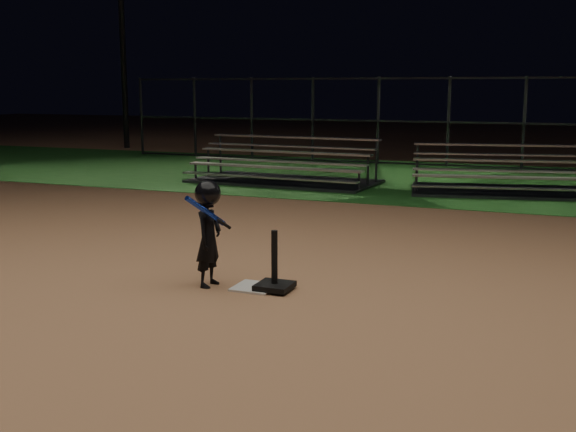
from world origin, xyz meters
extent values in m
plane|color=#AD754E|center=(0.00, 0.00, 0.00)|extent=(80.00, 80.00, 0.00)
cube|color=#1A4D18|center=(0.00, 10.00, 0.01)|extent=(60.00, 8.00, 0.01)
cube|color=beige|center=(0.00, 0.00, 0.01)|extent=(0.45, 0.45, 0.02)
cube|color=black|center=(0.24, 0.00, 0.05)|extent=(0.38, 0.38, 0.06)
cylinder|color=black|center=(0.24, 0.00, 0.38)|extent=(0.07, 0.07, 0.59)
imported|color=black|center=(-0.52, -0.09, 0.54)|extent=(0.26, 0.40, 1.08)
sphere|color=black|center=(-0.52, -0.09, 1.06)|extent=(0.29, 0.29, 0.29)
cylinder|color=#1737CA|center=(-0.47, -0.24, 0.88)|extent=(0.27, 0.50, 0.39)
cylinder|color=black|center=(-0.31, -0.12, 0.73)|extent=(0.11, 0.18, 0.14)
cube|color=silver|center=(-3.03, 7.66, 0.43)|extent=(4.29, 0.49, 0.04)
cube|color=silver|center=(-3.04, 7.36, 0.24)|extent=(4.29, 0.49, 0.03)
cube|color=silver|center=(-3.00, 8.25, 0.73)|extent=(4.29, 0.49, 0.04)
cube|color=silver|center=(-3.01, 7.95, 0.54)|extent=(4.29, 0.49, 0.03)
cube|color=silver|center=(-2.96, 8.83, 1.03)|extent=(4.29, 0.49, 0.04)
cube|color=silver|center=(-2.98, 8.54, 0.83)|extent=(4.29, 0.49, 0.03)
cube|color=#38383D|center=(-3.00, 8.25, 0.03)|extent=(4.39, 2.32, 0.06)
cube|color=#ADADB2|center=(2.15, 7.96, 0.40)|extent=(4.02, 1.00, 0.04)
cube|color=#ADADB2|center=(2.20, 7.68, 0.22)|extent=(4.02, 1.00, 0.03)
cube|color=#ADADB2|center=(2.05, 8.50, 0.69)|extent=(4.02, 1.00, 0.04)
cube|color=#ADADB2|center=(2.10, 8.22, 0.51)|extent=(4.02, 1.00, 0.03)
cube|color=#ADADB2|center=(1.94, 9.05, 0.97)|extent=(4.02, 1.00, 0.04)
cube|color=#ADADB2|center=(2.00, 8.77, 0.79)|extent=(4.02, 1.00, 0.03)
cube|color=#38383D|center=(2.05, 8.50, 0.03)|extent=(4.34, 2.70, 0.06)
cube|color=#38383D|center=(0.00, 13.00, 0.05)|extent=(20.00, 0.05, 0.05)
cube|color=#38383D|center=(0.00, 13.00, 1.25)|extent=(20.00, 0.05, 0.05)
cube|color=#38383D|center=(0.00, 13.00, 2.45)|extent=(20.00, 0.05, 0.05)
cylinder|color=#38383D|center=(-10.00, 13.00, 1.25)|extent=(0.08, 0.08, 2.50)
cylinder|color=#38383D|center=(-5.00, 13.00, 1.25)|extent=(0.08, 0.08, 2.50)
cylinder|color=#38383D|center=(0.00, 13.00, 1.25)|extent=(0.08, 0.08, 2.50)
cylinder|color=#2D2D30|center=(-12.00, 15.00, 4.00)|extent=(0.20, 0.20, 8.00)
camera|label=1|loc=(3.15, -6.89, 2.21)|focal=43.85mm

